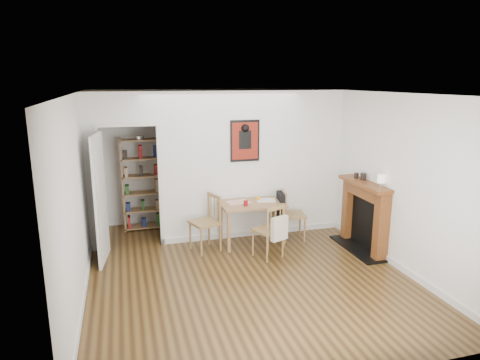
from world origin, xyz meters
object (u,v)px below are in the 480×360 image
object	(u,v)px
bookshelf	(142,184)
fireplace	(365,214)
chair_front	(269,230)
red_glass	(246,203)
orange_fruit	(258,198)
chair_right	(292,214)
notebook	(266,200)
dining_table	(252,208)
chair_left	(205,223)
ceramic_jar_b	(356,175)
ceramic_jar_a	(363,176)
mantel_lamp	(381,179)

from	to	relation	value
bookshelf	fireplace	size ratio (longest dim) A/B	1.39
chair_front	fireplace	world-z (taller)	fireplace
fireplace	red_glass	world-z (taller)	fireplace
orange_fruit	chair_right	bearing A→B (deg)	-11.36
orange_fruit	notebook	distance (m)	0.14
fireplace	orange_fruit	distance (m)	1.80
chair_right	bookshelf	distance (m)	2.85
dining_table	chair_right	size ratio (longest dim) A/B	1.20
dining_table	chair_left	world-z (taller)	chair_left
chair_front	bookshelf	distance (m)	2.71
chair_front	ceramic_jar_b	bearing A→B (deg)	6.05
dining_table	orange_fruit	distance (m)	0.23
ceramic_jar_a	ceramic_jar_b	size ratio (longest dim) A/B	1.24
orange_fruit	ceramic_jar_b	distance (m)	1.71
red_glass	ceramic_jar_b	size ratio (longest dim) A/B	1.01
chair_right	ceramic_jar_a	world-z (taller)	ceramic_jar_a
fireplace	mantel_lamp	bearing A→B (deg)	-88.39
ceramic_jar_b	chair_front	bearing A→B (deg)	-173.95
chair_right	ceramic_jar_a	bearing A→B (deg)	-30.04
dining_table	ceramic_jar_b	distance (m)	1.85
mantel_lamp	ceramic_jar_b	bearing A→B (deg)	93.81
dining_table	ceramic_jar_a	size ratio (longest dim) A/B	9.32
fireplace	chair_right	bearing A→B (deg)	143.75
chair_right	bookshelf	bearing A→B (deg)	152.21
bookshelf	ceramic_jar_a	world-z (taller)	bookshelf
mantel_lamp	ceramic_jar_b	distance (m)	0.66
chair_left	red_glass	size ratio (longest dim) A/B	10.07
bookshelf	red_glass	size ratio (longest dim) A/B	18.54
fireplace	mantel_lamp	size ratio (longest dim) A/B	6.37
dining_table	red_glass	size ratio (longest dim) A/B	11.41
red_glass	ceramic_jar_a	bearing A→B (deg)	-13.16
dining_table	fireplace	bearing A→B (deg)	-22.90
orange_fruit	ceramic_jar_a	xyz separation A→B (m)	(1.60, -0.70, 0.45)
red_glass	mantel_lamp	xyz separation A→B (m)	(1.90, -0.96, 0.50)
bookshelf	fireplace	world-z (taller)	bookshelf
chair_left	chair_right	bearing A→B (deg)	3.00
notebook	ceramic_jar_b	size ratio (longest dim) A/B	3.45
dining_table	chair_right	bearing A→B (deg)	-0.41
fireplace	ceramic_jar_a	distance (m)	0.62
dining_table	chair_left	xyz separation A→B (m)	(-0.83, -0.09, -0.17)
chair_right	mantel_lamp	bearing A→B (deg)	-47.57
ceramic_jar_a	ceramic_jar_b	bearing A→B (deg)	109.38
dining_table	chair_front	distance (m)	0.66
chair_right	mantel_lamp	world-z (taller)	mantel_lamp
red_glass	chair_right	bearing A→B (deg)	8.80
dining_table	orange_fruit	world-z (taller)	orange_fruit
orange_fruit	ceramic_jar_b	xyz separation A→B (m)	(1.55, -0.57, 0.44)
chair_right	mantel_lamp	distance (m)	1.70
chair_front	dining_table	bearing A→B (deg)	98.16
red_glass	notebook	world-z (taller)	red_glass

